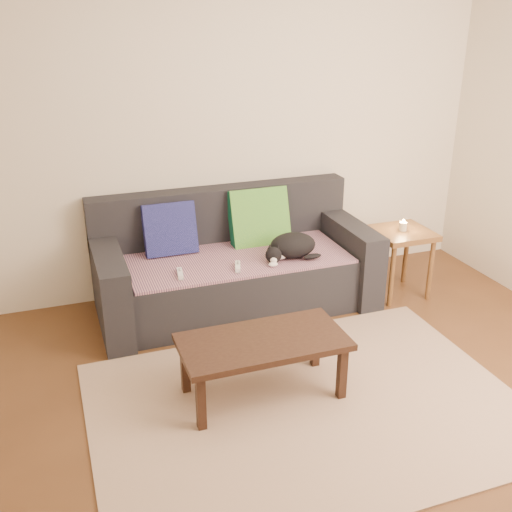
{
  "coord_description": "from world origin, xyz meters",
  "views": [
    {
      "loc": [
        -1.27,
        -2.49,
        2.19
      ],
      "look_at": [
        0.05,
        1.2,
        0.55
      ],
      "focal_mm": 42.0,
      "sensor_mm": 36.0,
      "label": 1
    }
  ],
  "objects_px": {
    "coffee_table": "(263,346)",
    "cat": "(291,246)",
    "wii_remote_a": "(180,273)",
    "sofa": "(234,268)",
    "side_table": "(401,242)",
    "wii_remote_b": "(238,266)"
  },
  "relations": [
    {
      "from": "cat",
      "to": "side_table",
      "type": "height_order",
      "value": "cat"
    },
    {
      "from": "cat",
      "to": "wii_remote_a",
      "type": "bearing_deg",
      "value": -162.2
    },
    {
      "from": "coffee_table",
      "to": "wii_remote_a",
      "type": "bearing_deg",
      "value": 106.37
    },
    {
      "from": "sofa",
      "to": "wii_remote_b",
      "type": "bearing_deg",
      "value": -102.01
    },
    {
      "from": "wii_remote_b",
      "to": "side_table",
      "type": "distance_m",
      "value": 1.38
    },
    {
      "from": "wii_remote_a",
      "to": "wii_remote_b",
      "type": "xyz_separation_m",
      "value": [
        0.42,
        -0.02,
        0.0
      ]
    },
    {
      "from": "wii_remote_b",
      "to": "coffee_table",
      "type": "bearing_deg",
      "value": -171.19
    },
    {
      "from": "sofa",
      "to": "wii_remote_a",
      "type": "xyz_separation_m",
      "value": [
        -0.48,
        -0.28,
        0.15
      ]
    },
    {
      "from": "sofa",
      "to": "coffee_table",
      "type": "xyz_separation_m",
      "value": [
        -0.21,
        -1.22,
        0.03
      ]
    },
    {
      "from": "sofa",
      "to": "side_table",
      "type": "height_order",
      "value": "sofa"
    },
    {
      "from": "wii_remote_a",
      "to": "wii_remote_b",
      "type": "relative_size",
      "value": 1.0
    },
    {
      "from": "wii_remote_a",
      "to": "coffee_table",
      "type": "distance_m",
      "value": 0.99
    },
    {
      "from": "sofa",
      "to": "coffee_table",
      "type": "distance_m",
      "value": 1.24
    },
    {
      "from": "cat",
      "to": "coffee_table",
      "type": "relative_size",
      "value": 0.47
    },
    {
      "from": "wii_remote_a",
      "to": "side_table",
      "type": "relative_size",
      "value": 0.27
    },
    {
      "from": "sofa",
      "to": "side_table",
      "type": "relative_size",
      "value": 3.81
    },
    {
      "from": "wii_remote_a",
      "to": "coffee_table",
      "type": "height_order",
      "value": "wii_remote_a"
    },
    {
      "from": "side_table",
      "to": "coffee_table",
      "type": "bearing_deg",
      "value": -148.17
    },
    {
      "from": "sofa",
      "to": "coffee_table",
      "type": "height_order",
      "value": "sofa"
    },
    {
      "from": "sofa",
      "to": "wii_remote_a",
      "type": "height_order",
      "value": "sofa"
    },
    {
      "from": "coffee_table",
      "to": "cat",
      "type": "bearing_deg",
      "value": 59.15
    },
    {
      "from": "wii_remote_a",
      "to": "side_table",
      "type": "bearing_deg",
      "value": -81.49
    }
  ]
}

